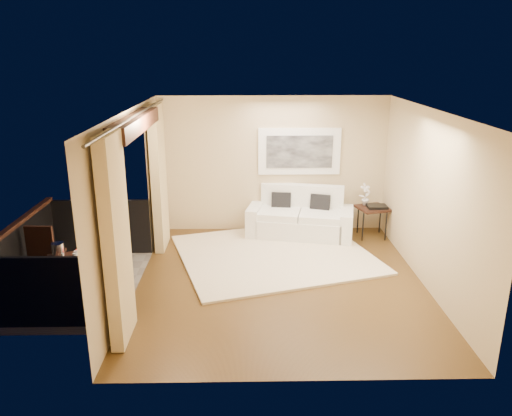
{
  "coord_description": "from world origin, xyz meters",
  "views": [
    {
      "loc": [
        -0.54,
        -7.21,
        3.52
      ],
      "look_at": [
        -0.38,
        0.59,
        1.05
      ],
      "focal_mm": 35.0,
      "sensor_mm": 36.0,
      "label": 1
    }
  ],
  "objects_px": {
    "bistro_table": "(68,264)",
    "ice_bucket": "(58,249)",
    "balcony_chair_near": "(103,258)",
    "side_table": "(373,210)",
    "orchid": "(365,194)",
    "balcony_chair_far": "(44,249)",
    "sofa": "(300,219)"
  },
  "relations": [
    {
      "from": "bistro_table",
      "to": "balcony_chair_near",
      "type": "height_order",
      "value": "balcony_chair_near"
    },
    {
      "from": "sofa",
      "to": "ice_bucket",
      "type": "relative_size",
      "value": 10.81
    },
    {
      "from": "orchid",
      "to": "side_table",
      "type": "bearing_deg",
      "value": -44.73
    },
    {
      "from": "side_table",
      "to": "bistro_table",
      "type": "relative_size",
      "value": 0.96
    },
    {
      "from": "bistro_table",
      "to": "balcony_chair_far",
      "type": "bearing_deg",
      "value": 133.99
    },
    {
      "from": "balcony_chair_far",
      "to": "balcony_chair_near",
      "type": "distance_m",
      "value": 0.98
    },
    {
      "from": "orchid",
      "to": "bistro_table",
      "type": "bearing_deg",
      "value": -151.11
    },
    {
      "from": "orchid",
      "to": "ice_bucket",
      "type": "height_order",
      "value": "orchid"
    },
    {
      "from": "sofa",
      "to": "ice_bucket",
      "type": "height_order",
      "value": "sofa"
    },
    {
      "from": "balcony_chair_near",
      "to": "orchid",
      "type": "bearing_deg",
      "value": 12.14
    },
    {
      "from": "balcony_chair_far",
      "to": "balcony_chair_near",
      "type": "relative_size",
      "value": 1.12
    },
    {
      "from": "orchid",
      "to": "bistro_table",
      "type": "height_order",
      "value": "orchid"
    },
    {
      "from": "orchid",
      "to": "balcony_chair_far",
      "type": "relative_size",
      "value": 0.45
    },
    {
      "from": "sofa",
      "to": "balcony_chair_near",
      "type": "height_order",
      "value": "sofa"
    },
    {
      "from": "sofa",
      "to": "balcony_chair_far",
      "type": "relative_size",
      "value": 2.18
    },
    {
      "from": "balcony_chair_near",
      "to": "ice_bucket",
      "type": "distance_m",
      "value": 0.67
    },
    {
      "from": "bistro_table",
      "to": "ice_bucket",
      "type": "height_order",
      "value": "ice_bucket"
    },
    {
      "from": "side_table",
      "to": "balcony_chair_near",
      "type": "xyz_separation_m",
      "value": [
        -4.65,
        -2.16,
        -0.04
      ]
    },
    {
      "from": "orchid",
      "to": "bistro_table",
      "type": "distance_m",
      "value": 5.6
    },
    {
      "from": "sofa",
      "to": "orchid",
      "type": "xyz_separation_m",
      "value": [
        1.27,
        0.04,
        0.48
      ]
    },
    {
      "from": "orchid",
      "to": "ice_bucket",
      "type": "xyz_separation_m",
      "value": [
        -5.06,
        -2.59,
        -0.06
      ]
    },
    {
      "from": "sofa",
      "to": "bistro_table",
      "type": "distance_m",
      "value": 4.51
    },
    {
      "from": "side_table",
      "to": "balcony_chair_far",
      "type": "xyz_separation_m",
      "value": [
        -5.61,
        -1.97,
        0.03
      ]
    },
    {
      "from": "balcony_chair_near",
      "to": "side_table",
      "type": "bearing_deg",
      "value": 10.19
    },
    {
      "from": "side_table",
      "to": "balcony_chair_near",
      "type": "distance_m",
      "value": 5.13
    },
    {
      "from": "side_table",
      "to": "balcony_chair_far",
      "type": "bearing_deg",
      "value": -160.61
    },
    {
      "from": "side_table",
      "to": "bistro_table",
      "type": "height_order",
      "value": "bistro_table"
    },
    {
      "from": "sofa",
      "to": "side_table",
      "type": "relative_size",
      "value": 3.14
    },
    {
      "from": "side_table",
      "to": "balcony_chair_far",
      "type": "relative_size",
      "value": 0.69
    },
    {
      "from": "orchid",
      "to": "balcony_chair_far",
      "type": "distance_m",
      "value": 5.88
    },
    {
      "from": "side_table",
      "to": "balcony_chair_near",
      "type": "relative_size",
      "value": 0.78
    },
    {
      "from": "bistro_table",
      "to": "ice_bucket",
      "type": "xyz_separation_m",
      "value": [
        -0.16,
        0.11,
        0.18
      ]
    }
  ]
}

